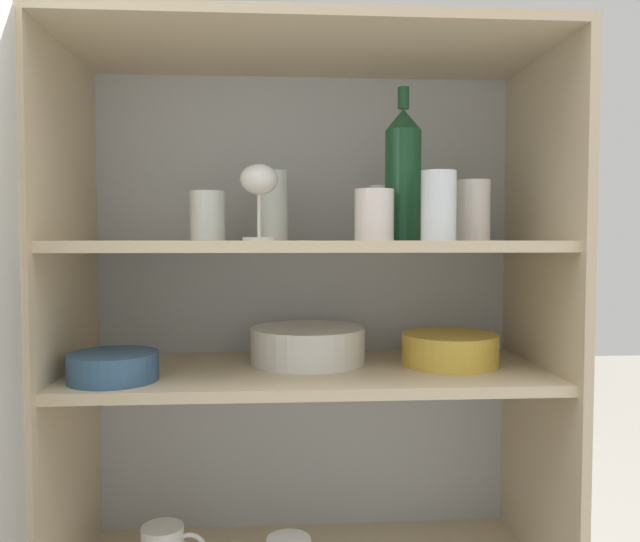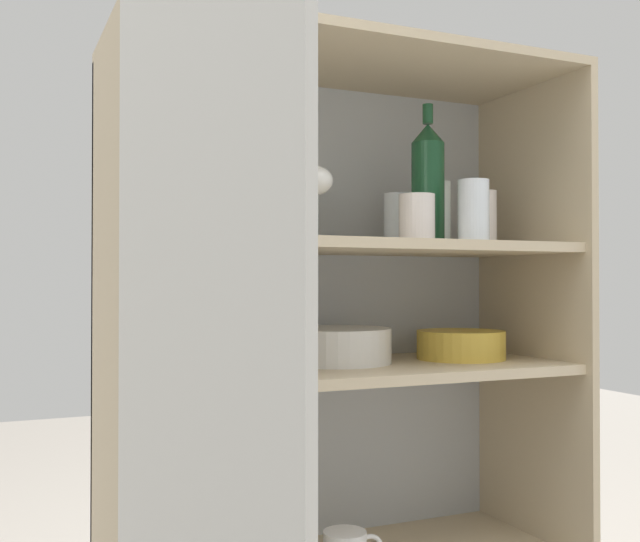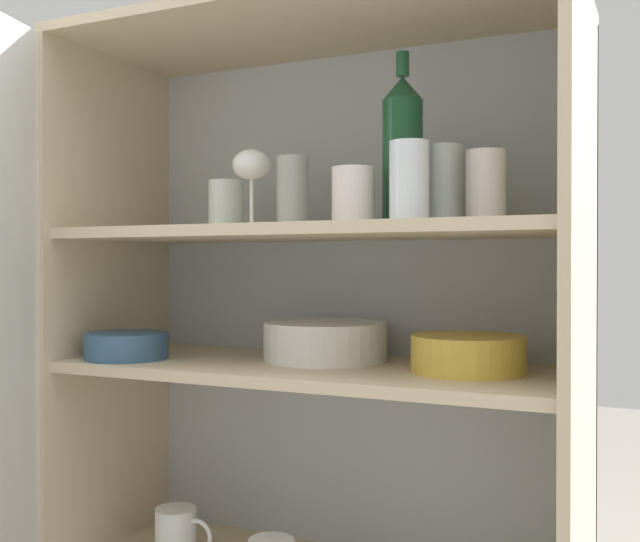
# 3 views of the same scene
# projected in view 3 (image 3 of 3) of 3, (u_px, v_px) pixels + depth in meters

# --- Properties ---
(cupboard_back_panel) EXTENTS (0.94, 0.02, 1.33)m
(cupboard_back_panel) POSITION_uv_depth(u_px,v_px,m) (353.00, 382.00, 1.52)
(cupboard_back_panel) COLOR #B2B7BC
(cupboard_back_panel) RESTS_ON ground_plane
(cupboard_side_left) EXTENTS (0.02, 0.40, 1.33)m
(cupboard_side_left) POSITION_uv_depth(u_px,v_px,m) (113.00, 381.00, 1.55)
(cupboard_side_left) COLOR #CCB793
(cupboard_side_left) RESTS_ON ground_plane
(cupboard_side_right) EXTENTS (0.02, 0.40, 1.33)m
(cupboard_side_right) POSITION_uv_depth(u_px,v_px,m) (580.00, 420.00, 1.16)
(cupboard_side_right) COLOR #CCB793
(cupboard_side_right) RESTS_ON ground_plane
(cupboard_top_panel) EXTENTS (0.94, 0.40, 0.02)m
(cupboard_top_panel) POSITION_uv_depth(u_px,v_px,m) (313.00, 24.00, 1.35)
(cupboard_top_panel) COLOR #CCB793
(cupboard_top_panel) RESTS_ON cupboard_side_left
(shelf_board_middle) EXTENTS (0.90, 0.36, 0.02)m
(shelf_board_middle) POSITION_uv_depth(u_px,v_px,m) (313.00, 369.00, 1.35)
(shelf_board_middle) COLOR beige
(shelf_board_upper) EXTENTS (0.90, 0.36, 0.02)m
(shelf_board_upper) POSITION_uv_depth(u_px,v_px,m) (313.00, 233.00, 1.35)
(shelf_board_upper) COLOR beige
(tumbler_glass_0) EXTENTS (0.06, 0.06, 0.12)m
(tumbler_glass_0) POSITION_uv_depth(u_px,v_px,m) (486.00, 187.00, 1.20)
(tumbler_glass_0) COLOR silver
(tumbler_glass_0) RESTS_ON shelf_board_upper
(tumbler_glass_1) EXTENTS (0.07, 0.07, 0.09)m
(tumbler_glass_1) POSITION_uv_depth(u_px,v_px,m) (353.00, 195.00, 1.23)
(tumbler_glass_1) COLOR silver
(tumbler_glass_1) RESTS_ON shelf_board_upper
(tumbler_glass_2) EXTENTS (0.07, 0.07, 0.11)m
(tumbler_glass_2) POSITION_uv_depth(u_px,v_px,m) (407.00, 196.00, 1.34)
(tumbler_glass_2) COLOR white
(tumbler_glass_2) RESTS_ON shelf_board_upper
(tumbler_glass_3) EXTENTS (0.07, 0.07, 0.09)m
(tumbler_glass_3) POSITION_uv_depth(u_px,v_px,m) (226.00, 205.00, 1.45)
(tumbler_glass_3) COLOR white
(tumbler_glass_3) RESTS_ON shelf_board_upper
(tumbler_glass_4) EXTENTS (0.06, 0.06, 0.14)m
(tumbler_glass_4) POSITION_uv_depth(u_px,v_px,m) (292.00, 193.00, 1.43)
(tumbler_glass_4) COLOR white
(tumbler_glass_4) RESTS_ON shelf_board_upper
(tumbler_glass_5) EXTENTS (0.06, 0.06, 0.12)m
(tumbler_glass_5) POSITION_uv_depth(u_px,v_px,m) (409.00, 181.00, 1.15)
(tumbler_glass_5) COLOR white
(tumbler_glass_5) RESTS_ON shelf_board_upper
(tumbler_glass_6) EXTENTS (0.07, 0.07, 0.14)m
(tumbler_glass_6) POSITION_uv_depth(u_px,v_px,m) (443.00, 185.00, 1.29)
(tumbler_glass_6) COLOR white
(tumbler_glass_6) RESTS_ON shelf_board_upper
(wine_glass_0) EXTENTS (0.07, 0.07, 0.14)m
(wine_glass_0) POSITION_uv_depth(u_px,v_px,m) (252.00, 170.00, 1.34)
(wine_glass_0) COLOR white
(wine_glass_0) RESTS_ON shelf_board_upper
(wine_bottle) EXTENTS (0.07, 0.07, 0.29)m
(wine_bottle) POSITION_uv_depth(u_px,v_px,m) (403.00, 149.00, 1.25)
(wine_bottle) COLOR #194728
(wine_bottle) RESTS_ON shelf_board_upper
(plate_stack_white) EXTENTS (0.23, 0.23, 0.07)m
(plate_stack_white) POSITION_uv_depth(u_px,v_px,m) (326.00, 341.00, 1.40)
(plate_stack_white) COLOR white
(plate_stack_white) RESTS_ON shelf_board_middle
(mixing_bowl_large) EXTENTS (0.19, 0.19, 0.06)m
(mixing_bowl_large) POSITION_uv_depth(u_px,v_px,m) (468.00, 352.00, 1.24)
(mixing_bowl_large) COLOR gold
(mixing_bowl_large) RESTS_ON shelf_board_middle
(serving_bowl_small) EXTENTS (0.16, 0.16, 0.05)m
(serving_bowl_small) POSITION_uv_depth(u_px,v_px,m) (127.00, 344.00, 1.42)
(serving_bowl_small) COLOR #33567A
(serving_bowl_small) RESTS_ON shelf_board_middle
(coffee_mug_primary) EXTENTS (0.12, 0.08, 0.10)m
(coffee_mug_primary) POSITION_uv_depth(u_px,v_px,m) (177.00, 535.00, 1.44)
(coffee_mug_primary) COLOR white
(coffee_mug_primary) RESTS_ON shelf_board_lower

